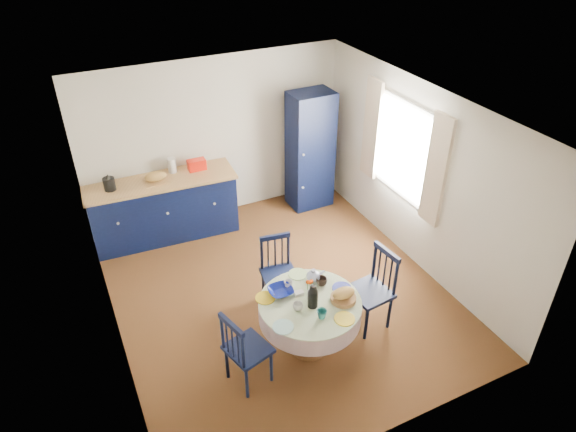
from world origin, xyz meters
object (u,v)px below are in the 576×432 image
(kitchen_counter, at_px, (164,207))
(mug_b, at_px, (322,314))
(mug_c, at_px, (322,281))
(pantry_cabinet, at_px, (310,151))
(chair_right, at_px, (373,289))
(cobalt_bowl, at_px, (281,291))
(chair_left, at_px, (245,349))
(mug_a, at_px, (298,307))
(dining_table, at_px, (311,309))
(mug_d, at_px, (288,284))
(chair_far, at_px, (279,272))

(kitchen_counter, distance_m, mug_b, 3.30)
(mug_c, bearing_deg, pantry_cabinet, 64.75)
(mug_c, bearing_deg, mug_b, -118.75)
(chair_right, bearing_deg, mug_c, -111.83)
(kitchen_counter, bearing_deg, chair_right, -55.57)
(pantry_cabinet, relative_size, cobalt_bowl, 7.02)
(chair_left, distance_m, mug_a, 0.70)
(mug_c, bearing_deg, dining_table, -141.07)
(mug_a, distance_m, mug_c, 0.48)
(kitchen_counter, bearing_deg, mug_d, -69.87)
(kitchen_counter, xyz_separation_m, mug_d, (0.77, -2.59, 0.24))
(chair_far, height_order, mug_b, chair_far)
(chair_right, distance_m, cobalt_bowl, 1.11)
(mug_d, bearing_deg, chair_far, 77.07)
(mug_c, relative_size, cobalt_bowl, 0.46)
(dining_table, xyz_separation_m, mug_c, (0.24, 0.19, 0.16))
(pantry_cabinet, xyz_separation_m, dining_table, (-1.47, -2.80, -0.39))
(kitchen_counter, bearing_deg, dining_table, -69.39)
(chair_far, bearing_deg, kitchen_counter, 121.58)
(chair_right, distance_m, mug_d, 1.02)
(mug_b, bearing_deg, chair_far, 89.27)
(mug_c, height_order, cobalt_bowl, mug_c)
(chair_far, bearing_deg, mug_b, -82.43)
(mug_a, distance_m, mug_d, 0.37)
(chair_far, relative_size, mug_c, 7.56)
(mug_d, bearing_deg, mug_b, -79.60)
(pantry_cabinet, xyz_separation_m, mug_a, (-1.65, -2.85, -0.23))
(chair_far, bearing_deg, dining_table, -81.74)
(pantry_cabinet, distance_m, mug_d, 2.96)
(mug_d, distance_m, cobalt_bowl, 0.13)
(chair_far, distance_m, mug_d, 0.59)
(pantry_cabinet, bearing_deg, chair_right, -103.91)
(mug_b, relative_size, mug_c, 0.88)
(dining_table, distance_m, chair_far, 0.84)
(kitchen_counter, bearing_deg, pantry_cabinet, 0.91)
(chair_left, distance_m, chair_right, 1.68)
(chair_far, xyz_separation_m, mug_a, (-0.18, -0.89, 0.25))
(chair_right, height_order, mug_b, chair_right)
(chair_far, distance_m, mug_a, 0.94)
(dining_table, distance_m, mug_d, 0.37)
(mug_b, bearing_deg, mug_d, 100.40)
(chair_far, distance_m, mug_b, 1.13)
(mug_a, xyz_separation_m, mug_b, (0.17, -0.22, 0.01))
(mug_a, distance_m, mug_b, 0.28)
(kitchen_counter, height_order, chair_right, kitchen_counter)
(pantry_cabinet, height_order, mug_d, pantry_cabinet)
(pantry_cabinet, distance_m, cobalt_bowl, 3.07)
(chair_right, bearing_deg, kitchen_counter, -155.17)
(mug_a, bearing_deg, chair_right, 4.07)
(dining_table, distance_m, mug_a, 0.25)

